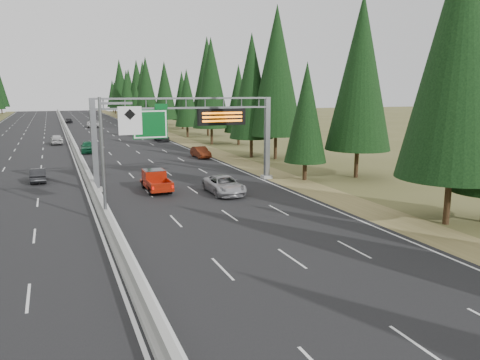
# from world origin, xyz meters

# --- Properties ---
(road) EXTENTS (32.00, 260.00, 0.08)m
(road) POSITION_xyz_m (0.00, 80.00, 0.04)
(road) COLOR black
(road) RESTS_ON ground
(shoulder_right) EXTENTS (3.60, 260.00, 0.06)m
(shoulder_right) POSITION_xyz_m (17.80, 80.00, 0.03)
(shoulder_right) COLOR olive
(shoulder_right) RESTS_ON ground
(median_barrier) EXTENTS (0.70, 260.00, 0.85)m
(median_barrier) POSITION_xyz_m (0.00, 80.00, 0.41)
(median_barrier) COLOR gray
(median_barrier) RESTS_ON road
(sign_gantry) EXTENTS (16.75, 0.98, 7.80)m
(sign_gantry) POSITION_xyz_m (8.92, 34.88, 5.27)
(sign_gantry) COLOR slate
(sign_gantry) RESTS_ON road
(hov_sign_pole) EXTENTS (2.80, 0.50, 8.00)m
(hov_sign_pole) POSITION_xyz_m (0.58, 24.97, 4.72)
(hov_sign_pole) COLOR slate
(hov_sign_pole) RESTS_ON road
(tree_row_right) EXTENTS (12.16, 242.54, 18.92)m
(tree_row_right) POSITION_xyz_m (22.23, 78.95, 9.27)
(tree_row_right) COLOR black
(tree_row_right) RESTS_ON ground
(silver_minivan) EXTENTS (2.49, 5.31, 1.47)m
(silver_minivan) POSITION_xyz_m (10.01, 30.06, 0.81)
(silver_minivan) COLOR #9F9EA3
(silver_minivan) RESTS_ON road
(red_pickup) EXTENTS (1.86, 5.20, 1.69)m
(red_pickup) POSITION_xyz_m (5.04, 33.69, 1.02)
(red_pickup) COLOR black
(red_pickup) RESTS_ON road
(car_ahead_green) EXTENTS (2.26, 4.90, 1.63)m
(car_ahead_green) POSITION_xyz_m (1.62, 61.69, 0.89)
(car_ahead_green) COLOR #12502F
(car_ahead_green) RESTS_ON road
(car_ahead_dkred) EXTENTS (1.63, 4.27, 1.39)m
(car_ahead_dkred) POSITION_xyz_m (14.50, 51.13, 0.77)
(car_ahead_dkred) COLOR #5D1F0D
(car_ahead_dkred) RESTS_ON road
(car_ahead_dkgrey) EXTENTS (2.42, 5.31, 1.51)m
(car_ahead_dkgrey) POSITION_xyz_m (14.27, 72.89, 0.83)
(car_ahead_dkgrey) COLOR black
(car_ahead_dkgrey) RESTS_ON road
(car_ahead_white) EXTENTS (3.28, 6.12, 1.63)m
(car_ahead_white) POSITION_xyz_m (6.20, 109.00, 0.90)
(car_ahead_white) COLOR silver
(car_ahead_white) RESTS_ON road
(car_ahead_far) EXTENTS (1.81, 3.98, 1.33)m
(car_ahead_far) POSITION_xyz_m (1.50, 126.22, 0.74)
(car_ahead_far) COLOR black
(car_ahead_far) RESTS_ON road
(car_onc_near) EXTENTS (1.41, 3.92, 1.28)m
(car_onc_near) POSITION_xyz_m (-4.35, 41.39, 0.72)
(car_onc_near) COLOR black
(car_onc_near) RESTS_ON road
(car_onc_white) EXTENTS (1.93, 4.67, 1.58)m
(car_onc_white) POSITION_xyz_m (-2.24, 74.26, 0.87)
(car_onc_white) COLOR #BEBEBE
(car_onc_white) RESTS_ON road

